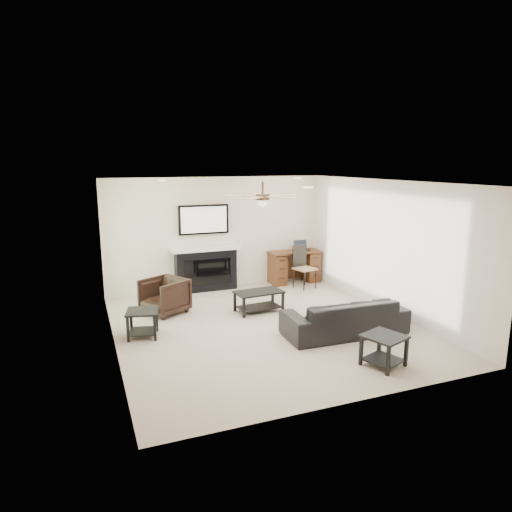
% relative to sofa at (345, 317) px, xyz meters
% --- Properties ---
extents(room_shell, '(5.50, 5.54, 2.52)m').
position_rel_sofa_xyz_m(room_shell, '(-0.93, 0.88, 1.38)').
color(room_shell, '#BEAB99').
rests_on(room_shell, ground).
extents(sofa, '(2.08, 0.87, 0.60)m').
position_rel_sofa_xyz_m(sofa, '(0.00, 0.00, 0.00)').
color(sofa, black).
rests_on(sofa, ground).
extents(armchair, '(1.00, 1.00, 0.68)m').
position_rel_sofa_xyz_m(armchair, '(-2.60, 2.15, 0.04)').
color(armchair, black).
rests_on(armchair, ground).
extents(coffee_table, '(0.94, 0.57, 0.40)m').
position_rel_sofa_xyz_m(coffee_table, '(-0.90, 1.60, -0.10)').
color(coffee_table, black).
rests_on(coffee_table, ground).
extents(end_table_near, '(0.66, 0.66, 0.45)m').
position_rel_sofa_xyz_m(end_table_near, '(-0.15, -1.25, -0.07)').
color(end_table_near, black).
rests_on(end_table_near, ground).
extents(end_table_left, '(0.60, 0.60, 0.45)m').
position_rel_sofa_xyz_m(end_table_left, '(-3.15, 1.10, -0.07)').
color(end_table_left, black).
rests_on(end_table_left, ground).
extents(fireplace_unit, '(1.52, 0.34, 1.91)m').
position_rel_sofa_xyz_m(fireplace_unit, '(-1.45, 3.38, 0.66)').
color(fireplace_unit, black).
rests_on(fireplace_unit, ground).
extents(desk, '(1.22, 0.56, 0.76)m').
position_rel_sofa_xyz_m(desk, '(0.68, 3.31, 0.08)').
color(desk, '#3C1D0F').
rests_on(desk, ground).
extents(desk_chair, '(0.52, 0.53, 0.97)m').
position_rel_sofa_xyz_m(desk_chair, '(0.68, 2.76, 0.19)').
color(desk_chair, black).
rests_on(desk_chair, ground).
extents(laptop, '(0.33, 0.24, 0.23)m').
position_rel_sofa_xyz_m(laptop, '(0.88, 3.29, 0.58)').
color(laptop, black).
rests_on(laptop, desk).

